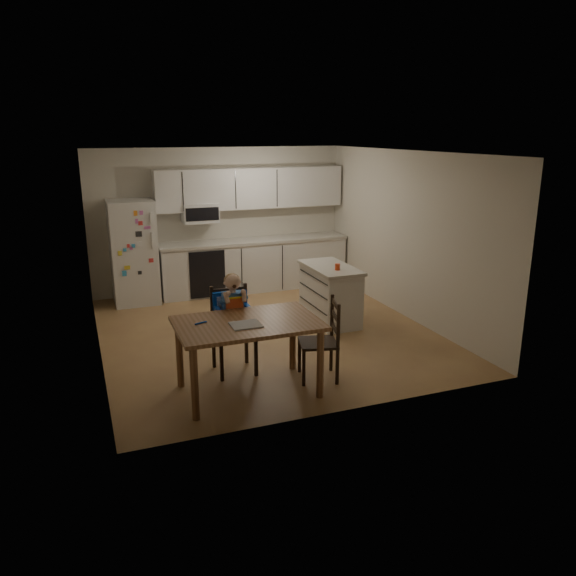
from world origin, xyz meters
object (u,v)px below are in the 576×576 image
(chair_booster, at_px, (232,313))
(chair_side, at_px, (326,334))
(red_cup, at_px, (337,267))
(dining_table, at_px, (248,331))
(refrigerator, at_px, (134,252))
(kitchen_island, at_px, (330,294))

(chair_booster, distance_m, chair_side, 1.13)
(red_cup, xyz_separation_m, dining_table, (-1.83, -1.59, -0.19))
(red_cup, bearing_deg, dining_table, -138.94)
(chair_booster, bearing_deg, red_cup, 29.06)
(dining_table, relative_size, chair_side, 1.60)
(dining_table, bearing_deg, refrigerator, 101.17)
(refrigerator, bearing_deg, kitchen_island, -38.08)
(dining_table, relative_size, chair_booster, 1.27)
(refrigerator, bearing_deg, dining_table, -78.83)
(refrigerator, xyz_separation_m, chair_side, (1.71, -3.85, -0.31))
(dining_table, bearing_deg, chair_booster, 89.92)
(kitchen_island, xyz_separation_m, chair_side, (-0.90, -1.81, 0.11))
(dining_table, height_order, chair_side, chair_side)
(kitchen_island, bearing_deg, dining_table, -134.99)
(red_cup, xyz_separation_m, chair_booster, (-1.83, -0.97, -0.17))
(refrigerator, xyz_separation_m, red_cup, (2.59, -2.29, 0.05))
(refrigerator, height_order, dining_table, refrigerator)
(kitchen_island, relative_size, red_cup, 12.64)
(dining_table, xyz_separation_m, chair_booster, (0.00, 0.62, 0.02))
(refrigerator, bearing_deg, chair_booster, -76.76)
(refrigerator, distance_m, chair_booster, 3.35)
(chair_side, bearing_deg, chair_booster, -107.54)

